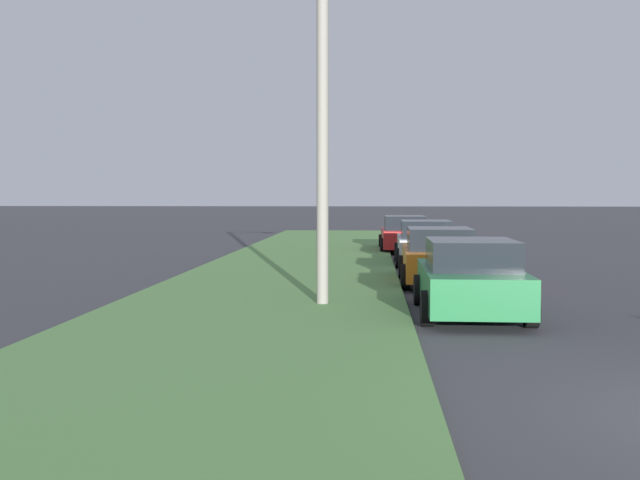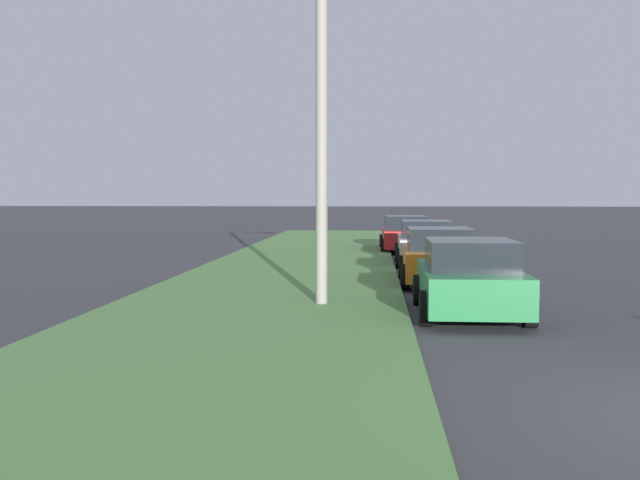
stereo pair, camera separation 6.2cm
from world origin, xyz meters
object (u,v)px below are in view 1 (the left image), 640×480
parked_car_orange (439,257)px  streetlight (340,91)px  parked_car_green (470,278)px  parked_car_red (404,234)px  parked_car_silver (425,243)px

parked_car_orange → streetlight: size_ratio=0.58×
parked_car_green → streetlight: size_ratio=0.58×
parked_car_green → parked_car_red: bearing=2.5°
parked_car_green → parked_car_orange: bearing=2.2°
parked_car_green → parked_car_orange: 5.23m
parked_car_green → streetlight: bearing=76.5°
parked_car_silver → streetlight: (-10.32, 2.44, 3.67)m
parked_car_red → parked_car_orange: bearing=-178.5°
parked_car_orange → parked_car_silver: same height
parked_car_orange → streetlight: streetlight is taller
parked_car_silver → parked_car_red: same height
parked_car_green → parked_car_silver: bearing=1.1°
parked_car_orange → parked_car_red: 11.45m
parked_car_red → streetlight: 16.57m
parked_car_silver → parked_car_red: 5.73m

